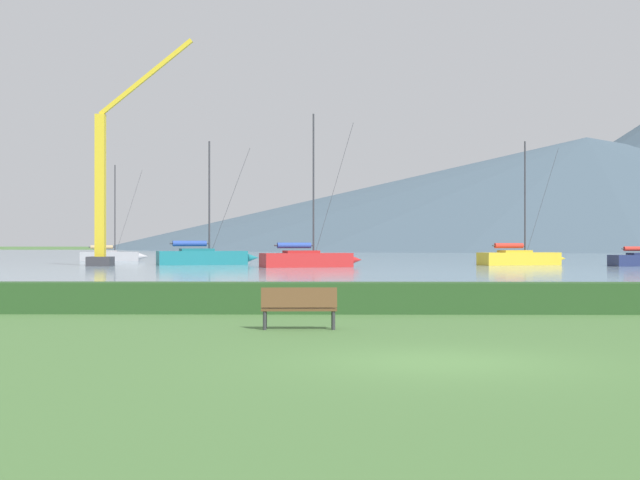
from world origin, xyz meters
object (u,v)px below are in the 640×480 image
sailboat_slip_1 (520,257)px  sailboat_slip_5 (111,255)px  sailboat_slip_0 (203,256)px  sailboat_slip_6 (307,258)px  dock_crane (105,194)px  park_bench_under_tree (299,306)px

sailboat_slip_1 → sailboat_slip_5: bearing=137.2°
sailboat_slip_0 → sailboat_slip_6: sailboat_slip_6 is taller
sailboat_slip_6 → dock_crane: dock_crane is taller
sailboat_slip_1 → park_bench_under_tree: bearing=-122.8°
sailboat_slip_0 → dock_crane: dock_crane is taller
park_bench_under_tree → dock_crane: (-18.53, 59.18, 5.55)m
park_bench_under_tree → sailboat_slip_0: bearing=97.8°
sailboat_slip_0 → dock_crane: (-7.62, -4.83, 5.33)m
sailboat_slip_5 → sailboat_slip_6: bearing=-59.1°
sailboat_slip_0 → sailboat_slip_5: bearing=107.6°
sailboat_slip_6 → park_bench_under_tree: bearing=-106.3°
sailboat_slip_1 → park_bench_under_tree: size_ratio=6.36×
sailboat_slip_0 → park_bench_under_tree: sailboat_slip_0 is taller
sailboat_slip_5 → sailboat_slip_6: size_ratio=0.84×
sailboat_slip_5 → park_bench_under_tree: sailboat_slip_5 is taller
sailboat_slip_0 → sailboat_slip_5: 22.26m
sailboat_slip_5 → dock_crane: size_ratio=0.54×
sailboat_slip_5 → park_bench_under_tree: (23.45, -82.40, -0.08)m
sailboat_slip_6 → park_bench_under_tree: (1.37, -55.74, -0.18)m
sailboat_slip_0 → dock_crane: bearing=-164.4°
sailboat_slip_0 → park_bench_under_tree: 64.93m
sailboat_slip_1 → dock_crane: size_ratio=0.57×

